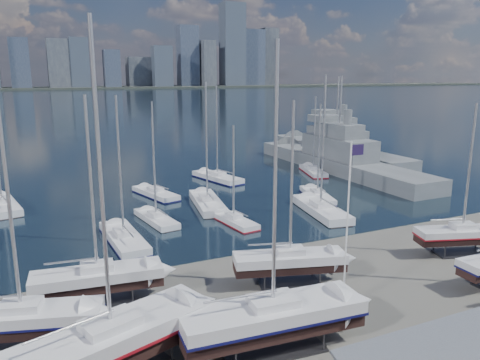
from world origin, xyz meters
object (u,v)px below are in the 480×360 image
sailboat_cradle_0 (22,319)px  naval_ship_west (335,148)px  naval_ship_east (338,161)px  flagpole (349,216)px

sailboat_cradle_0 → naval_ship_west: (59.58, 49.65, -0.38)m
naval_ship_east → naval_ship_west: bearing=-34.5°
sailboat_cradle_0 → naval_ship_east: bearing=53.1°
sailboat_cradle_0 → flagpole: sailboat_cradle_0 is taller
naval_ship_east → flagpole: 51.80m
naval_ship_west → flagpole: 66.62m
naval_ship_east → flagpole: (-30.21, -41.73, 5.45)m
sailboat_cradle_0 → flagpole: bearing=5.2°
naval_ship_east → sailboat_cradle_0: bearing=126.3°
sailboat_cradle_0 → naval_ship_west: bearing=56.7°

